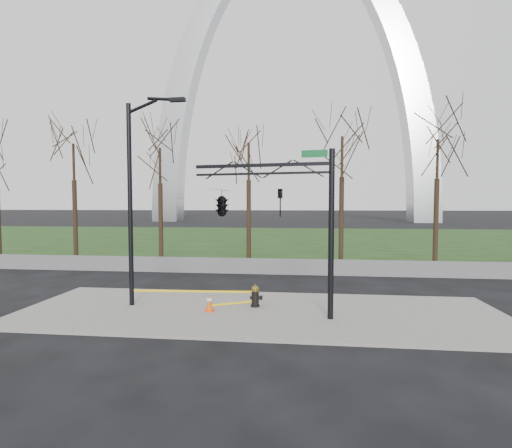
# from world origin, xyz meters

# --- Properties ---
(ground) EXTENTS (500.00, 500.00, 0.00)m
(ground) POSITION_xyz_m (0.00, 0.00, 0.00)
(ground) COLOR black
(ground) RESTS_ON ground
(sidewalk) EXTENTS (18.00, 6.00, 0.10)m
(sidewalk) POSITION_xyz_m (0.00, 0.00, 0.05)
(sidewalk) COLOR slate
(sidewalk) RESTS_ON ground
(grass_strip) EXTENTS (120.00, 40.00, 0.06)m
(grass_strip) POSITION_xyz_m (0.00, 30.00, 0.03)
(grass_strip) COLOR #193413
(grass_strip) RESTS_ON ground
(guardrail) EXTENTS (60.00, 0.30, 0.90)m
(guardrail) POSITION_xyz_m (0.00, 8.00, 0.45)
(guardrail) COLOR #59595B
(guardrail) RESTS_ON ground
(gateway_arch) EXTENTS (66.00, 6.00, 65.00)m
(gateway_arch) POSITION_xyz_m (0.00, 75.00, 32.50)
(gateway_arch) COLOR #B5B7BC
(gateway_arch) RESTS_ON ground
(tree_row) EXTENTS (54.65, 4.00, 9.63)m
(tree_row) POSITION_xyz_m (4.32, 12.00, 4.81)
(tree_row) COLOR black
(tree_row) RESTS_ON ground
(fire_hydrant) EXTENTS (0.55, 0.35, 0.88)m
(fire_hydrant) POSITION_xyz_m (-0.19, 0.55, 0.50)
(fire_hydrant) COLOR black
(fire_hydrant) RESTS_ON sidewalk
(traffic_cone) EXTENTS (0.38, 0.38, 0.63)m
(traffic_cone) POSITION_xyz_m (-1.84, -0.27, 0.42)
(traffic_cone) COLOR #E84D0C
(traffic_cone) RESTS_ON sidewalk
(street_light) EXTENTS (2.39, 0.32, 8.21)m
(street_light) POSITION_xyz_m (-4.88, 0.25, 4.69)
(street_light) COLOR black
(street_light) RESTS_ON ground
(traffic_signal_mast) EXTENTS (5.06, 2.53, 6.00)m
(traffic_signal_mast) POSITION_xyz_m (-0.62, -0.24, 4.15)
(traffic_signal_mast) COLOR black
(traffic_signal_mast) RESTS_ON ground
(caution_tape) EXTENTS (4.91, 0.84, 0.44)m
(caution_tape) POSITION_xyz_m (-2.21, 0.34, 0.57)
(caution_tape) COLOR yellow
(caution_tape) RESTS_ON ground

